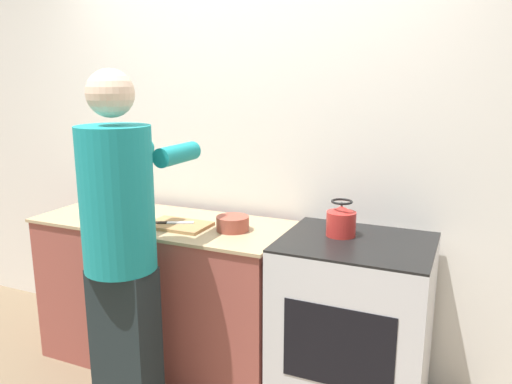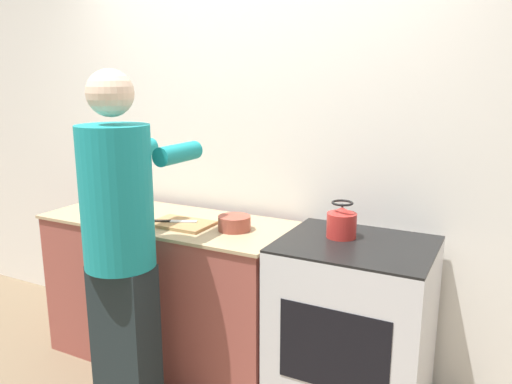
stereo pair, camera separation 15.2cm
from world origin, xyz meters
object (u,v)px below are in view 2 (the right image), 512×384
object	(u,v)px
kettle	(342,222)
bowl_prep	(234,223)
oven	(352,328)
knife	(174,221)
person	(121,239)
canister_jar	(116,202)
cutting_board	(182,224)

from	to	relation	value
kettle	bowl_prep	world-z (taller)	kettle
oven	kettle	distance (m)	0.55
knife	bowl_prep	xyz separation A→B (m)	(0.36, 0.07, 0.02)
oven	person	bearing A→B (deg)	-150.89
person	canister_jar	xyz separation A→B (m)	(-0.51, 0.52, 0.01)
kettle	person	bearing A→B (deg)	-146.00
cutting_board	knife	world-z (taller)	knife
oven	knife	size ratio (longest dim) A/B	3.93
oven	knife	xyz separation A→B (m)	(-1.04, -0.10, 0.46)
kettle	oven	bearing A→B (deg)	-29.00
person	bowl_prep	size ratio (longest dim) A/B	9.79
oven	knife	distance (m)	1.14
kettle	canister_jar	size ratio (longest dim) A/B	1.17
oven	bowl_prep	distance (m)	0.83
oven	person	size ratio (longest dim) A/B	0.52
oven	kettle	xyz separation A→B (m)	(-0.10, 0.05, 0.54)
person	canister_jar	bearing A→B (deg)	134.50
cutting_board	canister_jar	bearing A→B (deg)	175.44
cutting_board	bowl_prep	size ratio (longest dim) A/B	1.91
oven	bowl_prep	xyz separation A→B (m)	(-0.68, -0.03, 0.48)
knife	bowl_prep	bearing A→B (deg)	-13.89
person	bowl_prep	world-z (taller)	person
person	canister_jar	size ratio (longest dim) A/B	10.99
canister_jar	person	bearing A→B (deg)	-45.50
oven	bowl_prep	bearing A→B (deg)	-177.59
person	kettle	bearing A→B (deg)	34.00
bowl_prep	canister_jar	xyz separation A→B (m)	(-0.84, -0.02, 0.03)
canister_jar	cutting_board	bearing A→B (deg)	-4.56
oven	cutting_board	size ratio (longest dim) A/B	2.68
person	cutting_board	distance (m)	0.48
cutting_board	kettle	xyz separation A→B (m)	(0.90, 0.14, 0.09)
oven	canister_jar	distance (m)	1.60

